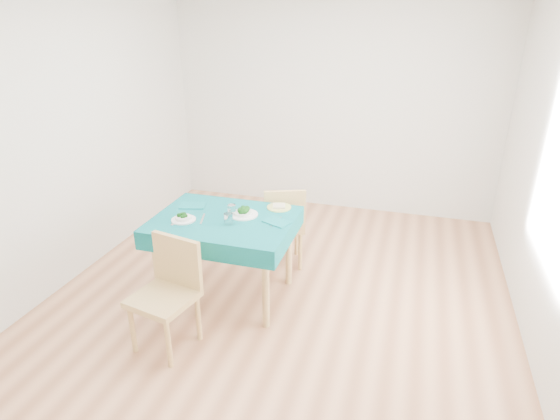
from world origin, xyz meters
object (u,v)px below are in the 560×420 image
(table, at_px, (226,258))
(chair_far, at_px, (283,219))
(bowl_far, at_px, (243,211))
(bowl_near, at_px, (183,217))
(chair_near, at_px, (162,286))
(side_plate, at_px, (279,207))

(table, bearing_deg, chair_far, 65.64)
(table, xyz_separation_m, bowl_far, (0.14, 0.11, 0.42))
(chair_far, xyz_separation_m, bowl_near, (-0.63, -0.84, 0.30))
(chair_near, height_order, chair_far, chair_near)
(chair_near, relative_size, bowl_far, 4.27)
(table, height_order, chair_far, chair_far)
(bowl_near, height_order, side_plate, bowl_near)
(chair_near, height_order, bowl_far, chair_near)
(table, relative_size, bowl_far, 4.70)
(bowl_near, xyz_separation_m, side_plate, (0.69, 0.49, -0.03))
(chair_near, relative_size, chair_far, 1.09)
(chair_far, bearing_deg, side_plate, 78.96)
(table, bearing_deg, chair_near, -102.20)
(table, relative_size, bowl_near, 5.71)
(side_plate, bearing_deg, bowl_far, -135.21)
(bowl_near, bearing_deg, chair_far, 53.37)
(bowl_near, height_order, bowl_far, bowl_far)
(bowl_far, xyz_separation_m, side_plate, (0.25, 0.24, -0.03))
(table, xyz_separation_m, side_plate, (0.38, 0.35, 0.38))
(chair_far, distance_m, bowl_near, 1.09)
(bowl_near, bearing_deg, chair_near, -78.11)
(chair_near, relative_size, side_plate, 4.90)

